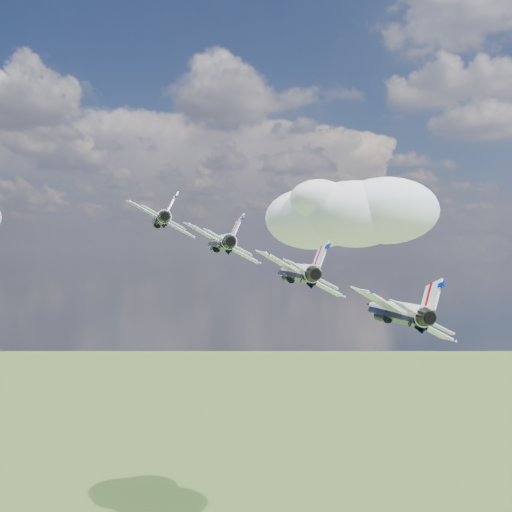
% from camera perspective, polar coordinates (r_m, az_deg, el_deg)
% --- Properties ---
extents(cloud_far, '(68.32, 53.68, 26.84)m').
position_cam_1_polar(cloud_far, '(309.24, 8.55, 3.91)').
color(cloud_far, white).
extents(jet_0, '(14.32, 16.29, 7.93)m').
position_cam_1_polar(jet_0, '(83.41, -8.43, 3.29)').
color(jet_0, white).
extents(jet_1, '(14.32, 16.29, 7.93)m').
position_cam_1_polar(jet_1, '(73.92, -3.16, 1.24)').
color(jet_1, silver).
extents(jet_2, '(14.32, 16.29, 7.93)m').
position_cam_1_polar(jet_2, '(65.35, 3.57, -1.40)').
color(jet_2, white).
extents(jet_3, '(14.32, 16.29, 7.93)m').
position_cam_1_polar(jet_3, '(58.12, 12.17, -4.73)').
color(jet_3, white).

